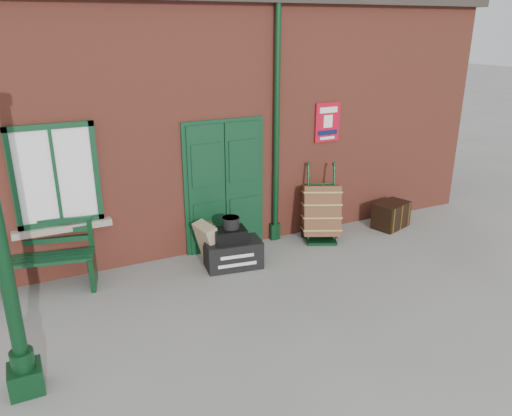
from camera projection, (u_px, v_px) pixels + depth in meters
ground at (280, 280)px, 7.64m from camera, size 80.00×80.00×0.00m
station_building at (198, 107)px, 9.85m from camera, size 10.30×4.30×4.36m
canopy_column at (6, 273)px, 4.84m from camera, size 0.34×0.34×3.61m
bench at (33, 256)px, 7.21m from camera, size 1.77×0.87×1.05m
houdini_trunk at (233, 254)px, 8.00m from camera, size 0.95×0.61×0.44m
strongbox at (230, 235)px, 7.87m from camera, size 0.53×0.42×0.22m
hatbox at (231, 223)px, 7.84m from camera, size 0.30×0.30×0.18m
suitcase_back at (209, 244)px, 8.04m from camera, size 0.44×0.54×0.72m
suitcase_front at (222, 247)px, 8.05m from camera, size 0.42×0.49×0.62m
porter_trolley at (321, 211)px, 8.97m from camera, size 0.88×0.91×1.35m
dark_trunk at (391, 215)px, 9.58m from camera, size 0.79×0.64×0.49m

